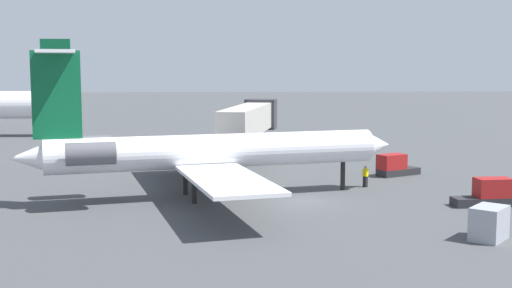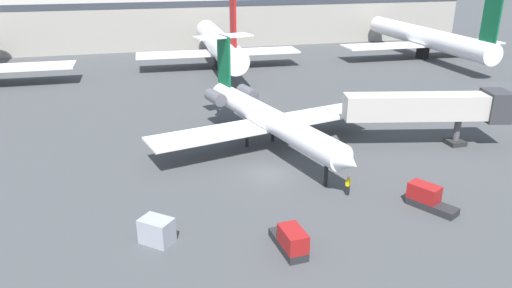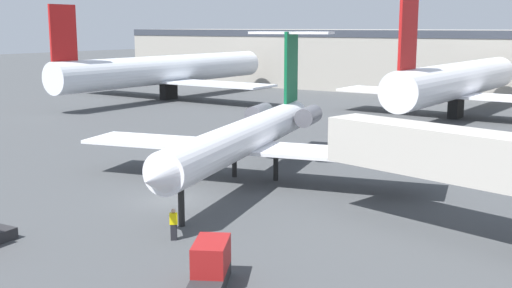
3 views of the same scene
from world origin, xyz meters
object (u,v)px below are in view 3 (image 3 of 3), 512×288
jet_bridge (495,162)px  ground_crew_marshaller (174,224)px  baggage_tug_lead (210,268)px  parked_airliner_west_mid (457,81)px  regional_jet (250,133)px  parked_airliner_west_end (167,70)px

jet_bridge → ground_crew_marshaller: (-13.81, -8.43, -3.42)m
ground_crew_marshaller → baggage_tug_lead: (5.24, -3.72, -0.02)m
jet_bridge → parked_airliner_west_mid: bearing=108.5°
regional_jet → parked_airliner_west_mid: parked_airliner_west_mid is taller
parked_airliner_west_mid → regional_jet: bearing=-93.9°
ground_crew_marshaller → parked_airliner_west_mid: size_ratio=0.05×
regional_jet → jet_bridge: 18.13m
ground_crew_marshaller → parked_airliner_west_end: parked_airliner_west_end is taller
baggage_tug_lead → regional_jet: bearing=118.8°
baggage_tug_lead → parked_airliner_west_mid: size_ratio=0.12×
regional_jet → baggage_tug_lead: bearing=-61.2°
jet_bridge → parked_airliner_west_mid: (-14.84, 44.40, 0.16)m
ground_crew_marshaller → parked_airliner_west_mid: bearing=91.1°
regional_jet → baggage_tug_lead: 18.93m
ground_crew_marshaller → baggage_tug_lead: 6.42m
baggage_tug_lead → parked_airliner_west_end: 71.73m
regional_jet → jet_bridge: regional_jet is taller
jet_bridge → baggage_tug_lead: (-8.57, -12.15, -3.44)m
regional_jet → parked_airliner_west_mid: size_ratio=0.78×
parked_airliner_west_end → regional_jet: bearing=-42.4°
jet_bridge → parked_airliner_west_end: bearing=144.7°
jet_bridge → parked_airliner_west_mid: size_ratio=0.49×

